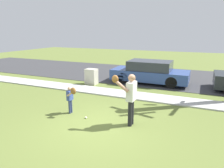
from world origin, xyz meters
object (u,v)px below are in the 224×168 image
object	(u,v)px
parked_wagon_blue	(150,72)
person_adult	(130,94)
baseball	(86,118)
person_child	(71,96)
utility_cabinet	(91,77)

from	to	relation	value
parked_wagon_blue	person_adult	bearing A→B (deg)	97.49
person_adult	baseball	bearing A→B (deg)	6.61
person_child	baseball	world-z (taller)	person_child
person_child	baseball	bearing A→B (deg)	-12.56
person_child	parked_wagon_blue	xyz separation A→B (m)	(1.54, 5.96, -0.04)
person_adult	parked_wagon_blue	size ratio (longest dim) A/B	0.39
person_adult	utility_cabinet	world-z (taller)	person_adult
utility_cabinet	parked_wagon_blue	xyz separation A→B (m)	(3.05, 1.68, 0.21)
utility_cabinet	person_child	bearing A→B (deg)	-70.55
utility_cabinet	parked_wagon_blue	distance (m)	3.49
utility_cabinet	parked_wagon_blue	world-z (taller)	parked_wagon_blue
person_adult	person_child	world-z (taller)	person_adult
baseball	parked_wagon_blue	bearing A→B (deg)	82.48
person_child	baseball	xyz separation A→B (m)	(0.73, -0.18, -0.66)
person_adult	person_child	distance (m)	2.36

